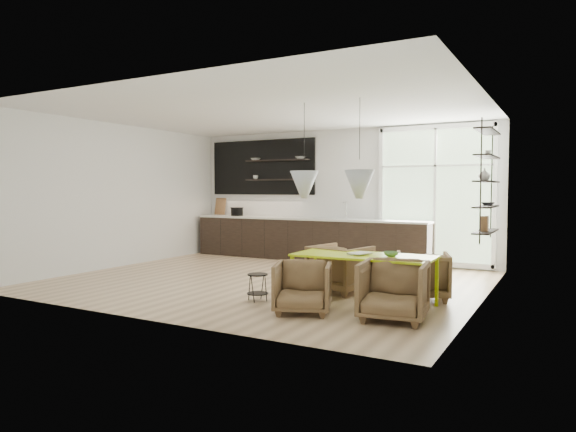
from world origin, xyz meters
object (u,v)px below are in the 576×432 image
(armchair_front_left, at_px, (303,287))
(armchair_back_right, at_px, (423,275))
(armchair_back_left, at_px, (340,268))
(armchair_front_right, at_px, (393,291))
(dining_table, at_px, (364,258))
(wire_stool, at_px, (258,283))

(armchair_front_left, bearing_deg, armchair_back_right, 33.67)
(armchair_back_left, bearing_deg, armchair_front_right, 146.72)
(armchair_front_left, xyz_separation_m, armchair_front_right, (1.13, 0.19, 0.03))
(dining_table, xyz_separation_m, armchair_front_left, (-0.52, -0.80, -0.31))
(dining_table, xyz_separation_m, armchair_back_right, (0.61, 0.79, -0.30))
(armchair_back_left, distance_m, armchair_front_left, 1.49)
(dining_table, xyz_separation_m, wire_stool, (-1.40, -0.49, -0.39))
(armchair_front_right, bearing_deg, armchair_back_left, 126.45)
(armchair_front_left, xyz_separation_m, wire_stool, (-0.88, 0.31, -0.08))
(dining_table, bearing_deg, armchair_back_right, 51.76)
(armchair_front_left, bearing_deg, armchair_front_right, -11.32)
(wire_stool, bearing_deg, dining_table, 19.24)
(armchair_back_right, bearing_deg, armchair_back_left, -13.22)
(armchair_back_right, bearing_deg, dining_table, 34.56)
(dining_table, relative_size, armchair_front_left, 2.62)
(armchair_back_right, bearing_deg, armchair_front_right, 72.20)
(armchair_front_right, distance_m, wire_stool, 2.01)
(wire_stool, bearing_deg, armchair_front_right, -3.45)
(armchair_back_left, relative_size, armchair_back_right, 1.07)
(armchair_back_right, height_order, armchair_front_right, armchair_front_right)
(armchair_back_left, distance_m, armchair_back_right, 1.25)
(armchair_back_left, xyz_separation_m, wire_stool, (-0.77, -1.18, -0.12))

